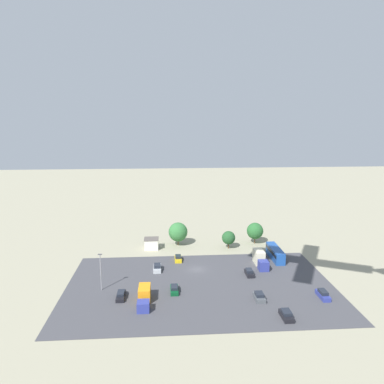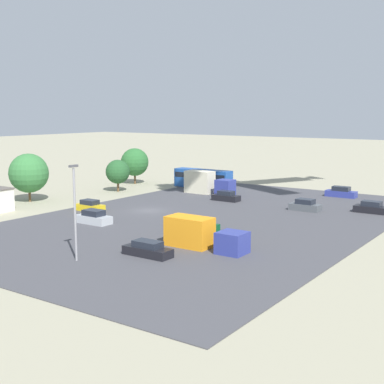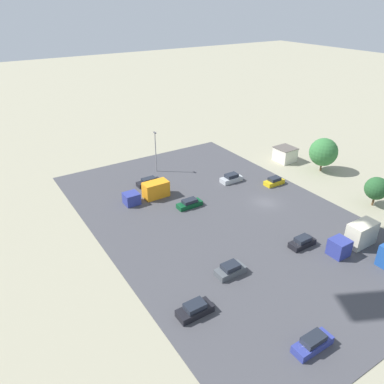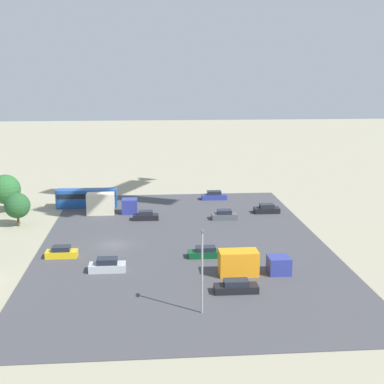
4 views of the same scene
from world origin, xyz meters
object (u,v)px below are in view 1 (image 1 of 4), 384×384
(shed_building, at_px, (151,244))
(parked_car_2, at_px, (259,297))
(parked_car_5, at_px, (121,295))
(parked_truck_0, at_px, (144,297))
(parked_car_0, at_px, (178,258))
(parked_car_7, at_px, (174,289))
(bus, at_px, (275,253))
(parked_car_4, at_px, (157,268))
(parked_car_6, at_px, (286,315))
(parked_car_3, at_px, (323,295))
(parked_car_1, at_px, (249,273))
(parked_truck_1, at_px, (260,259))

(shed_building, xyz_separation_m, parked_car_2, (-24.08, 33.95, -0.85))
(parked_car_2, height_order, parked_car_5, parked_car_2)
(parked_car_5, xyz_separation_m, parked_truck_0, (-5.13, 2.49, 0.75))
(shed_building, relative_size, parked_car_0, 1.05)
(parked_car_0, distance_m, parked_truck_0, 24.50)
(parked_car_7, bearing_deg, bus, 32.73)
(parked_car_2, xyz_separation_m, parked_car_5, (29.59, -2.93, -0.06))
(parked_car_2, relative_size, parked_car_4, 0.93)
(parked_car_2, distance_m, parked_car_6, 8.49)
(parked_car_6, bearing_deg, parked_car_2, -66.45)
(bus, bearing_deg, parked_car_0, -0.84)
(parked_car_0, distance_m, parked_car_7, 18.66)
(parked_car_0, distance_m, parked_car_3, 38.58)
(shed_building, height_order, parked_car_3, shed_building)
(bus, xyz_separation_m, parked_car_1, (9.58, 10.44, -1.07))
(shed_building, xyz_separation_m, parked_car_5, (5.51, 31.02, -0.92))
(parked_car_3, relative_size, parked_car_6, 1.09)
(parked_truck_1, bearing_deg, parked_car_6, 86.65)
(parked_car_6, relative_size, parked_truck_0, 0.51)
(parked_truck_0, bearing_deg, shed_building, -90.65)
(parked_car_0, bearing_deg, parked_truck_0, -108.95)
(parked_car_0, distance_m, parked_car_1, 20.35)
(parked_car_2, bearing_deg, bus, -113.92)
(shed_building, xyz_separation_m, parked_car_6, (-27.47, 41.73, -0.85))
(parked_car_2, height_order, parked_car_7, parked_car_2)
(parked_car_0, distance_m, parked_car_4, 8.36)
(parked_car_4, bearing_deg, parked_car_3, -25.75)
(parked_car_4, distance_m, parked_truck_0, 17.08)
(parked_car_5, xyz_separation_m, parked_car_7, (-11.57, -2.08, 0.00))
(parked_car_6, distance_m, parked_car_7, 24.95)
(parked_car_0, xyz_separation_m, parked_car_6, (-19.90, 31.39, 0.03))
(parked_car_5, bearing_deg, parked_car_7, 10.20)
(parked_car_4, relative_size, parked_car_6, 1.02)
(parked_car_1, bearing_deg, parked_car_3, -44.00)
(shed_building, bearing_deg, parked_car_6, 123.36)
(parked_car_2, distance_m, parked_car_4, 28.05)
(parked_car_3, bearing_deg, parked_car_4, 154.25)
(parked_car_5, bearing_deg, shed_building, 79.93)
(parked_car_3, relative_size, parked_car_4, 1.07)
(parked_car_1, bearing_deg, parked_car_2, -93.21)
(bus, bearing_deg, parked_car_7, 32.73)
(parked_car_0, height_order, parked_car_7, parked_car_0)
(shed_building, height_order, parked_truck_0, shed_building)
(bus, distance_m, parked_car_0, 26.83)
(bus, xyz_separation_m, parked_car_2, (10.30, 23.22, -1.05))
(parked_car_5, height_order, parked_car_7, parked_car_7)
(parked_car_5, relative_size, parked_truck_1, 0.57)
(shed_building, distance_m, parked_car_0, 12.85)
(shed_building, distance_m, parked_car_2, 41.63)
(parked_car_6, bearing_deg, parked_truck_0, -16.45)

